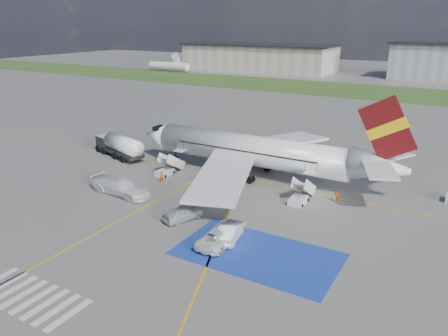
{
  "coord_description": "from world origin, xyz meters",
  "views": [
    {
      "loc": [
        24.32,
        -34.4,
        19.22
      ],
      "look_at": [
        0.93,
        5.81,
        3.5
      ],
      "focal_mm": 35.0,
      "sensor_mm": 36.0,
      "label": 1
    }
  ],
  "objects_px": {
    "car_silver_b": "(230,231)",
    "van_white_a": "(222,231)",
    "fuel_tanker": "(119,148)",
    "gpu_cart": "(121,151)",
    "airliner": "(260,152)",
    "van_white_b": "(120,184)",
    "car_silver_a": "(183,213)"
  },
  "relations": [
    {
      "from": "van_white_a",
      "to": "car_silver_b",
      "type": "bearing_deg",
      "value": -127.97
    },
    {
      "from": "airliner",
      "to": "car_silver_a",
      "type": "relative_size",
      "value": 8.58
    },
    {
      "from": "fuel_tanker",
      "to": "car_silver_b",
      "type": "relative_size",
      "value": 2.1
    },
    {
      "from": "van_white_a",
      "to": "car_silver_a",
      "type": "bearing_deg",
      "value": -21.48
    },
    {
      "from": "airliner",
      "to": "fuel_tanker",
      "type": "height_order",
      "value": "airliner"
    },
    {
      "from": "gpu_cart",
      "to": "van_white_a",
      "type": "bearing_deg",
      "value": -38.74
    },
    {
      "from": "van_white_a",
      "to": "van_white_b",
      "type": "height_order",
      "value": "van_white_b"
    },
    {
      "from": "van_white_b",
      "to": "gpu_cart",
      "type": "bearing_deg",
      "value": 47.15
    },
    {
      "from": "fuel_tanker",
      "to": "van_white_b",
      "type": "bearing_deg",
      "value": -29.74
    },
    {
      "from": "car_silver_b",
      "to": "van_white_b",
      "type": "xyz_separation_m",
      "value": [
        -16.51,
        3.23,
        0.43
      ]
    },
    {
      "from": "fuel_tanker",
      "to": "car_silver_a",
      "type": "bearing_deg",
      "value": -15.37
    },
    {
      "from": "car_silver_b",
      "to": "van_white_b",
      "type": "relative_size",
      "value": 0.77
    },
    {
      "from": "car_silver_b",
      "to": "van_white_b",
      "type": "distance_m",
      "value": 16.83
    },
    {
      "from": "fuel_tanker",
      "to": "van_white_b",
      "type": "xyz_separation_m",
      "value": [
        10.38,
        -11.03,
        -0.18
      ]
    },
    {
      "from": "fuel_tanker",
      "to": "gpu_cart",
      "type": "height_order",
      "value": "fuel_tanker"
    },
    {
      "from": "airliner",
      "to": "van_white_b",
      "type": "bearing_deg",
      "value": -130.34
    },
    {
      "from": "car_silver_a",
      "to": "car_silver_b",
      "type": "distance_m",
      "value": 6.22
    },
    {
      "from": "gpu_cart",
      "to": "van_white_a",
      "type": "relative_size",
      "value": 0.43
    },
    {
      "from": "airliner",
      "to": "car_silver_b",
      "type": "height_order",
      "value": "airliner"
    },
    {
      "from": "car_silver_a",
      "to": "gpu_cart",
      "type": "bearing_deg",
      "value": -12.86
    },
    {
      "from": "car_silver_b",
      "to": "van_white_a",
      "type": "relative_size",
      "value": 0.94
    },
    {
      "from": "airliner",
      "to": "van_white_a",
      "type": "height_order",
      "value": "airliner"
    },
    {
      "from": "gpu_cart",
      "to": "car_silver_a",
      "type": "height_order",
      "value": "gpu_cart"
    },
    {
      "from": "airliner",
      "to": "fuel_tanker",
      "type": "relative_size",
      "value": 3.64
    },
    {
      "from": "airliner",
      "to": "fuel_tanker",
      "type": "xyz_separation_m",
      "value": [
        -21.84,
        -2.46,
        -1.99
      ]
    },
    {
      "from": "airliner",
      "to": "car_silver_a",
      "type": "distance_m",
      "value": 15.88
    },
    {
      "from": "airliner",
      "to": "car_silver_b",
      "type": "relative_size",
      "value": 7.64
    },
    {
      "from": "fuel_tanker",
      "to": "van_white_a",
      "type": "xyz_separation_m",
      "value": [
        26.4,
        -14.98,
        -0.44
      ]
    },
    {
      "from": "airliner",
      "to": "gpu_cart",
      "type": "relative_size",
      "value": 16.6
    },
    {
      "from": "gpu_cart",
      "to": "car_silver_a",
      "type": "xyz_separation_m",
      "value": [
        20.72,
        -13.41,
        -0.04
      ]
    },
    {
      "from": "car_silver_a",
      "to": "van_white_a",
      "type": "xyz_separation_m",
      "value": [
        5.63,
        -1.82,
        0.23
      ]
    },
    {
      "from": "airliner",
      "to": "van_white_b",
      "type": "distance_m",
      "value": 17.83
    }
  ]
}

